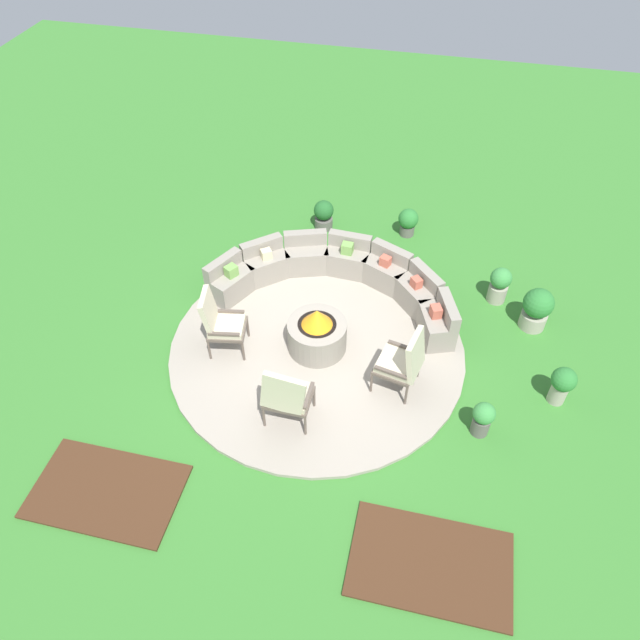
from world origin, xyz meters
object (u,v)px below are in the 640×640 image
potted_plant_4 (408,221)px  potted_plant_5 (562,384)px  potted_plant_1 (483,418)px  curved_stone_bench (340,277)px  lounge_chair_front_left (220,321)px  fire_pit (317,333)px  potted_plant_0 (324,214)px  potted_plant_3 (537,308)px  potted_plant_2 (499,284)px  lounge_chair_front_right (286,395)px  lounge_chair_back_left (404,361)px

potted_plant_4 → potted_plant_5: 4.30m
potted_plant_1 → potted_plant_5: size_ratio=0.89×
curved_stone_bench → lounge_chair_front_left: lounge_chair_front_left is taller
potted_plant_4 → potted_plant_5: (2.58, -3.44, 0.07)m
fire_pit → potted_plant_0: (-0.60, 3.10, -0.06)m
potted_plant_3 → fire_pit: bearing=-158.6°
potted_plant_2 → potted_plant_5: potted_plant_2 is taller
lounge_chair_front_left → potted_plant_0: lounge_chair_front_left is taller
potted_plant_2 → potted_plant_3: size_ratio=0.89×
lounge_chair_front_right → potted_plant_0: bearing=97.4°
fire_pit → potted_plant_1: (2.52, -0.98, -0.05)m
lounge_chair_front_right → potted_plant_1: size_ratio=1.98×
curved_stone_bench → potted_plant_2: size_ratio=6.26×
lounge_chair_front_left → potted_plant_3: size_ratio=1.46×
curved_stone_bench → lounge_chair_back_left: size_ratio=3.82×
lounge_chair_back_left → potted_plant_2: (1.32, 2.25, -0.27)m
potted_plant_4 → lounge_chair_front_right: bearing=-102.9°
fire_pit → potted_plant_3: bearing=21.4°
fire_pit → potted_plant_3: 3.50m
lounge_chair_front_left → lounge_chair_front_right: lounge_chair_front_right is taller
lounge_chair_back_left → potted_plant_0: size_ratio=1.85×
curved_stone_bench → lounge_chair_front_left: (-1.48, -1.69, 0.27)m
fire_pit → curved_stone_bench: size_ratio=0.22×
potted_plant_0 → potted_plant_3: 4.27m
lounge_chair_front_right → potted_plant_1: lounge_chair_front_right is taller
curved_stone_bench → potted_plant_0: bearing=111.2°
fire_pit → potted_plant_1: size_ratio=1.58×
potted_plant_0 → potted_plant_5: potted_plant_5 is taller
lounge_chair_front_right → potted_plant_4: size_ratio=2.08×
potted_plant_1 → fire_pit: bearing=158.7°
lounge_chair_front_left → potted_plant_1: lounge_chair_front_left is taller
lounge_chair_front_right → potted_plant_4: bearing=78.1°
potted_plant_2 → potted_plant_4: bearing=138.9°
curved_stone_bench → potted_plant_4: 2.10m
potted_plant_0 → lounge_chair_back_left: bearing=-61.3°
potted_plant_1 → lounge_chair_front_left: bearing=170.5°
fire_pit → potted_plant_0: fire_pit is taller
lounge_chair_front_right → potted_plant_5: bearing=19.9°
potted_plant_1 → potted_plant_3: 2.38m
lounge_chair_front_left → lounge_chair_back_left: bearing=77.1°
potted_plant_3 → potted_plant_5: (0.31, -1.46, -0.03)m
lounge_chair_front_right → lounge_chair_back_left: lounge_chair_front_right is taller
curved_stone_bench → lounge_chair_front_right: size_ratio=3.64×
curved_stone_bench → potted_plant_4: curved_stone_bench is taller
lounge_chair_front_right → potted_plant_1: bearing=10.9°
potted_plant_5 → fire_pit: bearing=177.0°
potted_plant_0 → potted_plant_5: (4.17, -3.29, 0.07)m
potted_plant_1 → potted_plant_5: bearing=37.1°
potted_plant_3 → potted_plant_5: size_ratio=1.15×
lounge_chair_front_right → potted_plant_5: size_ratio=1.76×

